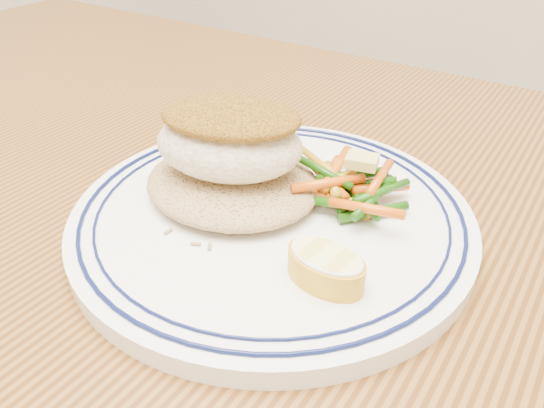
{
  "coord_description": "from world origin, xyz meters",
  "views": [
    {
      "loc": [
        0.22,
        -0.23,
        0.99
      ],
      "look_at": [
        0.04,
        0.04,
        0.77
      ],
      "focal_mm": 35.0,
      "sensor_mm": 36.0,
      "label": 1
    }
  ],
  "objects_px": {
    "vegetable_pile": "(349,187)",
    "dining_table": "(209,328)",
    "plate": "(272,216)",
    "rice_pilaf": "(233,180)",
    "fish_fillet": "(230,137)",
    "lemon_wedge": "(326,266)"
  },
  "relations": [
    {
      "from": "rice_pilaf",
      "to": "fish_fillet",
      "type": "xyz_separation_m",
      "value": [
        -0.0,
        0.0,
        0.04
      ]
    },
    {
      "from": "rice_pilaf",
      "to": "lemon_wedge",
      "type": "xyz_separation_m",
      "value": [
        0.11,
        -0.05,
        -0.0
      ]
    },
    {
      "from": "rice_pilaf",
      "to": "vegetable_pile",
      "type": "bearing_deg",
      "value": 26.53
    },
    {
      "from": "dining_table",
      "to": "rice_pilaf",
      "type": "bearing_deg",
      "value": 91.05
    },
    {
      "from": "plate",
      "to": "rice_pilaf",
      "type": "height_order",
      "value": "rice_pilaf"
    },
    {
      "from": "vegetable_pile",
      "to": "lemon_wedge",
      "type": "height_order",
      "value": "vegetable_pile"
    },
    {
      "from": "plate",
      "to": "fish_fillet",
      "type": "xyz_separation_m",
      "value": [
        -0.04,
        0.0,
        0.05
      ]
    },
    {
      "from": "rice_pilaf",
      "to": "vegetable_pile",
      "type": "distance_m",
      "value": 0.09
    },
    {
      "from": "fish_fillet",
      "to": "lemon_wedge",
      "type": "distance_m",
      "value": 0.13
    },
    {
      "from": "plate",
      "to": "rice_pilaf",
      "type": "relative_size",
      "value": 2.15
    },
    {
      "from": "dining_table",
      "to": "plate",
      "type": "relative_size",
      "value": 5.01
    },
    {
      "from": "rice_pilaf",
      "to": "lemon_wedge",
      "type": "relative_size",
      "value": 2.48
    },
    {
      "from": "rice_pilaf",
      "to": "vegetable_pile",
      "type": "height_order",
      "value": "vegetable_pile"
    },
    {
      "from": "vegetable_pile",
      "to": "dining_table",
      "type": "bearing_deg",
      "value": -134.13
    },
    {
      "from": "dining_table",
      "to": "vegetable_pile",
      "type": "height_order",
      "value": "vegetable_pile"
    },
    {
      "from": "plate",
      "to": "lemon_wedge",
      "type": "height_order",
      "value": "lemon_wedge"
    },
    {
      "from": "dining_table",
      "to": "lemon_wedge",
      "type": "distance_m",
      "value": 0.16
    },
    {
      "from": "dining_table",
      "to": "vegetable_pile",
      "type": "relative_size",
      "value": 13.7
    },
    {
      "from": "dining_table",
      "to": "plate",
      "type": "height_order",
      "value": "plate"
    },
    {
      "from": "plate",
      "to": "lemon_wedge",
      "type": "distance_m",
      "value": 0.09
    },
    {
      "from": "vegetable_pile",
      "to": "plate",
      "type": "bearing_deg",
      "value": -135.99
    },
    {
      "from": "plate",
      "to": "rice_pilaf",
      "type": "distance_m",
      "value": 0.04
    }
  ]
}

